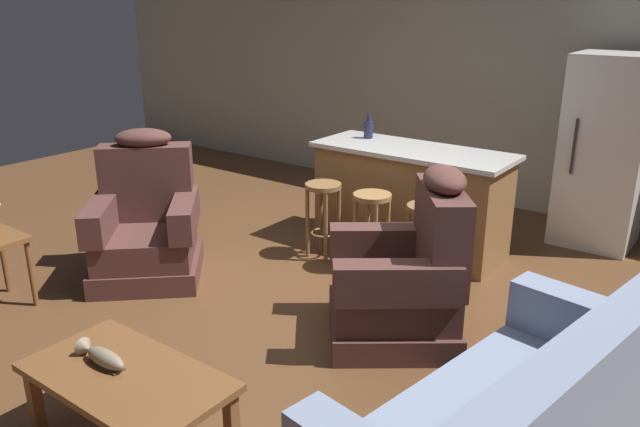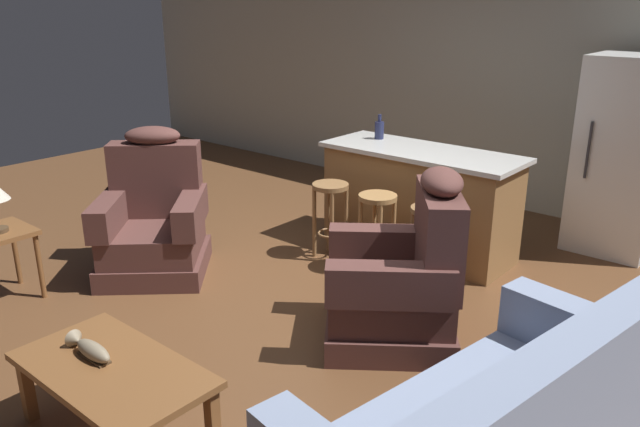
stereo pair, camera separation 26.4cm
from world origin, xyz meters
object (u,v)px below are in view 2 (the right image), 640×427
(bar_stool_middle, at_px, (377,219))
(refrigerator, at_px, (622,156))
(coffee_table, at_px, (113,376))
(fish_figurine, at_px, (90,349))
(recliner_near_island, at_px, (402,281))
(recliner_near_lamp, at_px, (154,223))
(bar_stool_left, at_px, (330,206))
(bar_stool_right, at_px, (430,233))
(bottle_tall_green, at_px, (379,130))
(kitchen_island, at_px, (419,201))

(bar_stool_middle, xyz_separation_m, refrigerator, (1.36, 1.83, 0.41))
(coffee_table, xyz_separation_m, fish_figurine, (-0.17, -0.02, 0.10))
(recliner_near_island, bearing_deg, recliner_near_lamp, -27.49)
(bar_stool_left, xyz_separation_m, bar_stool_right, (1.01, 0.00, 0.00))
(recliner_near_lamp, height_order, bottle_tall_green, recliner_near_lamp)
(coffee_table, height_order, kitchen_island, kitchen_island)
(kitchen_island, relative_size, refrigerator, 1.02)
(kitchen_island, bearing_deg, bar_stool_left, -129.70)
(coffee_table, height_order, bar_stool_middle, bar_stool_middle)
(fish_figurine, height_order, recliner_near_lamp, recliner_near_lamp)
(recliner_near_lamp, xyz_separation_m, bottle_tall_green, (0.93, 1.94, 0.62))
(bar_stool_middle, bearing_deg, recliner_near_lamp, -140.92)
(recliner_near_island, relative_size, bar_stool_left, 1.76)
(recliner_near_lamp, bearing_deg, fish_figurine, 2.56)
(recliner_near_island, relative_size, bottle_tall_green, 5.17)
(recliner_near_island, distance_m, bar_stool_left, 1.51)
(fish_figurine, relative_size, bar_stool_left, 0.50)
(recliner_near_lamp, distance_m, bar_stool_right, 2.29)
(fish_figurine, xyz_separation_m, recliner_near_lamp, (-1.47, 1.46, -0.04))
(recliner_near_lamp, bearing_deg, coffee_table, 6.03)
(coffee_table, xyz_separation_m, recliner_near_lamp, (-1.64, 1.44, 0.06))
(coffee_table, bearing_deg, refrigerator, 75.28)
(refrigerator, bearing_deg, bar_stool_right, -115.00)
(kitchen_island, relative_size, bar_stool_right, 2.65)
(recliner_near_lamp, distance_m, kitchen_island, 2.34)
(bar_stool_left, distance_m, refrigerator, 2.64)
(fish_figurine, height_order, bar_stool_right, bar_stool_right)
(bottle_tall_green, bearing_deg, bar_stool_middle, -54.96)
(coffee_table, bearing_deg, bar_stool_right, 83.12)
(recliner_near_lamp, bearing_deg, bar_stool_left, 98.47)
(fish_figurine, distance_m, refrigerator, 4.68)
(coffee_table, distance_m, fish_figurine, 0.20)
(coffee_table, distance_m, bottle_tall_green, 3.52)
(bar_stool_middle, height_order, bottle_tall_green, bottle_tall_green)
(recliner_near_lamp, xyz_separation_m, bar_stool_left, (0.95, 1.18, 0.05))
(bar_stool_right, relative_size, refrigerator, 0.39)
(fish_figurine, distance_m, recliner_near_lamp, 2.07)
(coffee_table, bearing_deg, bottle_tall_green, 102.01)
(kitchen_island, distance_m, bar_stool_right, 0.80)
(fish_figurine, relative_size, recliner_near_lamp, 0.28)
(recliner_near_lamp, distance_m, bar_stool_left, 1.52)
(fish_figurine, distance_m, bar_stool_middle, 2.64)
(recliner_near_island, relative_size, bar_stool_middle, 1.76)
(recliner_near_island, distance_m, kitchen_island, 1.62)
(kitchen_island, distance_m, bar_stool_left, 0.82)
(fish_figurine, height_order, refrigerator, refrigerator)
(recliner_near_island, height_order, bottle_tall_green, recliner_near_island)
(coffee_table, height_order, bottle_tall_green, bottle_tall_green)
(fish_figurine, bearing_deg, bar_stool_right, 79.52)
(coffee_table, xyz_separation_m, bar_stool_left, (-0.69, 2.62, 0.11))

